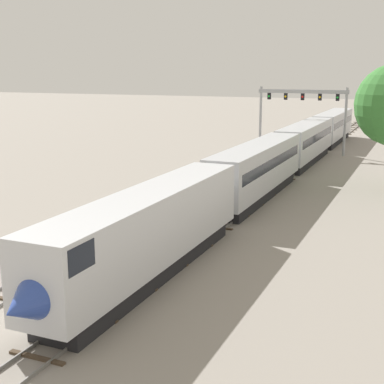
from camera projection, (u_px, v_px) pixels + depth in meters
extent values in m
plane|color=gray|center=(81.00, 295.00, 27.96)|extent=(400.00, 400.00, 0.00)
cube|color=slate|center=(321.00, 147.00, 81.30)|extent=(0.07, 200.00, 0.16)
cube|color=slate|center=(331.00, 147.00, 80.74)|extent=(0.07, 200.00, 0.16)
cube|color=#473828|center=(37.00, 358.00, 21.80)|extent=(2.60, 0.24, 0.10)
cube|color=#473828|center=(93.00, 317.00, 25.39)|extent=(2.60, 0.24, 0.10)
cube|color=#473828|center=(135.00, 286.00, 28.98)|extent=(2.60, 0.24, 0.10)
cube|color=#473828|center=(168.00, 262.00, 32.56)|extent=(2.60, 0.24, 0.10)
cube|color=#473828|center=(194.00, 243.00, 36.15)|extent=(2.60, 0.24, 0.10)
cube|color=#473828|center=(216.00, 227.00, 39.74)|extent=(2.60, 0.24, 0.10)
cube|color=#473828|center=(234.00, 214.00, 43.33)|extent=(2.60, 0.24, 0.10)
cube|color=#473828|center=(249.00, 203.00, 46.92)|extent=(2.60, 0.24, 0.10)
cube|color=#473828|center=(262.00, 194.00, 50.51)|extent=(2.60, 0.24, 0.10)
cube|color=#473828|center=(273.00, 186.00, 54.10)|extent=(2.60, 0.24, 0.10)
cube|color=#473828|center=(283.00, 178.00, 57.69)|extent=(2.60, 0.24, 0.10)
cube|color=#473828|center=(292.00, 172.00, 61.28)|extent=(2.60, 0.24, 0.10)
cube|color=#473828|center=(300.00, 166.00, 64.87)|extent=(2.60, 0.24, 0.10)
cube|color=#473828|center=(307.00, 161.00, 68.46)|extent=(2.60, 0.24, 0.10)
cube|color=#473828|center=(313.00, 157.00, 72.05)|extent=(2.60, 0.24, 0.10)
cube|color=#473828|center=(319.00, 152.00, 75.64)|extent=(2.60, 0.24, 0.10)
cube|color=#473828|center=(324.00, 149.00, 79.23)|extent=(2.60, 0.24, 0.10)
cube|color=#473828|center=(328.00, 145.00, 82.82)|extent=(2.60, 0.24, 0.10)
cube|color=#473828|center=(333.00, 142.00, 86.41)|extent=(2.60, 0.24, 0.10)
cube|color=#473828|center=(337.00, 139.00, 90.00)|extent=(2.60, 0.24, 0.10)
cube|color=#473828|center=(340.00, 137.00, 93.59)|extent=(2.60, 0.24, 0.10)
cube|color=#473828|center=(344.00, 134.00, 97.18)|extent=(2.60, 0.24, 0.10)
cube|color=#473828|center=(347.00, 132.00, 100.77)|extent=(2.60, 0.24, 0.10)
cube|color=#473828|center=(350.00, 130.00, 104.36)|extent=(2.60, 0.24, 0.10)
cube|color=#473828|center=(353.00, 128.00, 107.95)|extent=(2.60, 0.24, 0.10)
cube|color=#473828|center=(355.00, 126.00, 111.54)|extent=(2.60, 0.24, 0.10)
cube|color=#473828|center=(358.00, 124.00, 115.13)|extent=(2.60, 0.24, 0.10)
cube|color=#473828|center=(360.00, 122.00, 118.72)|extent=(2.60, 0.24, 0.10)
cube|color=#473828|center=(362.00, 121.00, 122.31)|extent=(2.60, 0.24, 0.10)
cube|color=#473828|center=(364.00, 119.00, 125.90)|extent=(2.60, 0.24, 0.10)
cube|color=#473828|center=(366.00, 118.00, 129.49)|extent=(2.60, 0.24, 0.10)
cube|color=#473828|center=(368.00, 117.00, 133.08)|extent=(2.60, 0.24, 0.10)
cube|color=#473828|center=(369.00, 115.00, 136.67)|extent=(2.60, 0.24, 0.10)
cube|color=#473828|center=(371.00, 114.00, 140.26)|extent=(2.60, 0.24, 0.10)
cube|color=#473828|center=(373.00, 113.00, 143.85)|extent=(2.60, 0.24, 0.10)
cube|color=#473828|center=(374.00, 112.00, 147.44)|extent=(2.60, 0.24, 0.10)
cube|color=#473828|center=(375.00, 111.00, 151.03)|extent=(2.60, 0.24, 0.10)
cube|color=#473828|center=(377.00, 110.00, 154.62)|extent=(2.60, 0.24, 0.10)
cube|color=#473828|center=(378.00, 109.00, 158.21)|extent=(2.60, 0.24, 0.10)
cube|color=#473828|center=(379.00, 108.00, 161.80)|extent=(2.60, 0.24, 0.10)
cube|color=#473828|center=(380.00, 107.00, 165.39)|extent=(2.60, 0.24, 0.10)
cube|color=#473828|center=(382.00, 107.00, 168.98)|extent=(2.60, 0.24, 0.10)
cube|color=slate|center=(244.00, 165.00, 65.46)|extent=(0.07, 160.00, 0.16)
cube|color=slate|center=(256.00, 166.00, 64.91)|extent=(0.07, 160.00, 0.16)
cube|color=#473828|center=(49.00, 271.00, 31.09)|extent=(2.60, 0.24, 0.10)
cube|color=#473828|center=(89.00, 251.00, 34.68)|extent=(2.60, 0.24, 0.10)
cube|color=#473828|center=(121.00, 234.00, 38.26)|extent=(2.60, 0.24, 0.10)
cube|color=#473828|center=(148.00, 219.00, 41.85)|extent=(2.60, 0.24, 0.10)
cube|color=#473828|center=(170.00, 208.00, 45.44)|extent=(2.60, 0.24, 0.10)
cube|color=#473828|center=(190.00, 198.00, 49.03)|extent=(2.60, 0.24, 0.10)
cube|color=#473828|center=(206.00, 189.00, 52.62)|extent=(2.60, 0.24, 0.10)
cube|color=#473828|center=(221.00, 181.00, 56.21)|extent=(2.60, 0.24, 0.10)
cube|color=#473828|center=(233.00, 174.00, 59.80)|extent=(2.60, 0.24, 0.10)
cube|color=#473828|center=(245.00, 169.00, 63.39)|extent=(2.60, 0.24, 0.10)
cube|color=#473828|center=(255.00, 163.00, 66.98)|extent=(2.60, 0.24, 0.10)
cube|color=#473828|center=(264.00, 158.00, 70.57)|extent=(2.60, 0.24, 0.10)
cube|color=#473828|center=(272.00, 154.00, 74.16)|extent=(2.60, 0.24, 0.10)
cube|color=#473828|center=(279.00, 150.00, 77.75)|extent=(2.60, 0.24, 0.10)
cube|color=#473828|center=(286.00, 147.00, 81.34)|extent=(2.60, 0.24, 0.10)
cube|color=#473828|center=(292.00, 143.00, 84.93)|extent=(2.60, 0.24, 0.10)
cube|color=#473828|center=(298.00, 140.00, 88.52)|extent=(2.60, 0.24, 0.10)
cube|color=#473828|center=(303.00, 138.00, 92.11)|extent=(2.60, 0.24, 0.10)
cube|color=#473828|center=(308.00, 135.00, 95.70)|extent=(2.60, 0.24, 0.10)
cube|color=#473828|center=(313.00, 133.00, 99.29)|extent=(2.60, 0.24, 0.10)
cube|color=#473828|center=(317.00, 131.00, 102.88)|extent=(2.60, 0.24, 0.10)
cube|color=#473828|center=(321.00, 128.00, 106.47)|extent=(2.60, 0.24, 0.10)
cube|color=#473828|center=(324.00, 127.00, 110.06)|extent=(2.60, 0.24, 0.10)
cube|color=#473828|center=(328.00, 125.00, 113.65)|extent=(2.60, 0.24, 0.10)
cube|color=#473828|center=(331.00, 123.00, 117.24)|extent=(2.60, 0.24, 0.10)
cube|color=#473828|center=(334.00, 121.00, 120.83)|extent=(2.60, 0.24, 0.10)
cube|color=#473828|center=(337.00, 120.00, 124.42)|extent=(2.60, 0.24, 0.10)
cube|color=#473828|center=(340.00, 119.00, 128.01)|extent=(2.60, 0.24, 0.10)
cube|color=#473828|center=(342.00, 117.00, 131.60)|extent=(2.60, 0.24, 0.10)
cube|color=#473828|center=(345.00, 116.00, 135.19)|extent=(2.60, 0.24, 0.10)
cube|color=silver|center=(150.00, 225.00, 29.97)|extent=(3.00, 19.60, 3.80)
cone|color=#2D479E|center=(30.00, 302.00, 21.08)|extent=(2.88, 2.60, 2.88)
cube|color=black|center=(50.00, 253.00, 22.00)|extent=(3.04, 1.80, 1.10)
cube|color=black|center=(150.00, 267.00, 30.49)|extent=(2.52, 17.64, 1.00)
cube|color=#B7BABF|center=(258.00, 166.00, 48.46)|extent=(3.00, 19.60, 3.80)
cube|color=black|center=(258.00, 161.00, 48.37)|extent=(3.04, 18.03, 0.90)
cube|color=black|center=(257.00, 192.00, 48.98)|extent=(2.52, 17.64, 1.00)
cube|color=#B7BABF|center=(306.00, 139.00, 66.95)|extent=(3.00, 19.60, 3.80)
cube|color=black|center=(306.00, 136.00, 66.86)|extent=(3.04, 18.03, 0.90)
cube|color=black|center=(305.00, 159.00, 67.47)|extent=(2.52, 17.64, 1.00)
cube|color=#B7BABF|center=(333.00, 124.00, 85.43)|extent=(3.00, 19.60, 3.80)
cube|color=black|center=(334.00, 122.00, 85.35)|extent=(3.04, 18.03, 0.90)
cube|color=black|center=(333.00, 140.00, 85.96)|extent=(2.52, 17.64, 1.00)
cylinder|color=#999BA0|center=(260.00, 119.00, 76.50)|extent=(0.36, 0.36, 8.94)
cylinder|color=#999BA0|center=(345.00, 122.00, 72.08)|extent=(0.36, 0.36, 8.94)
cube|color=#999BA0|center=(303.00, 91.00, 73.45)|extent=(12.10, 0.36, 0.50)
cube|color=black|center=(269.00, 96.00, 75.41)|extent=(0.44, 0.32, 0.90)
sphere|color=green|center=(269.00, 96.00, 75.24)|extent=(0.28, 0.28, 0.28)
cube|color=black|center=(286.00, 96.00, 74.53)|extent=(0.44, 0.32, 0.90)
sphere|color=yellow|center=(285.00, 96.00, 74.36)|extent=(0.28, 0.28, 0.28)
cube|color=black|center=(303.00, 97.00, 73.64)|extent=(0.44, 0.32, 0.90)
sphere|color=red|center=(302.00, 97.00, 73.47)|extent=(0.28, 0.28, 0.28)
cube|color=black|center=(320.00, 97.00, 72.76)|extent=(0.44, 0.32, 0.90)
sphere|color=yellow|center=(320.00, 97.00, 72.59)|extent=(0.28, 0.28, 0.28)
cube|color=black|center=(338.00, 97.00, 71.88)|extent=(0.44, 0.32, 0.90)
sphere|color=green|center=(337.00, 97.00, 71.71)|extent=(0.28, 0.28, 0.28)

